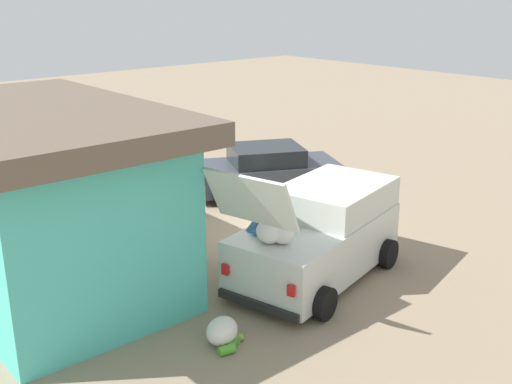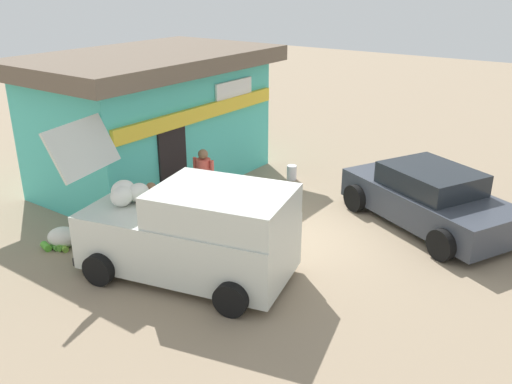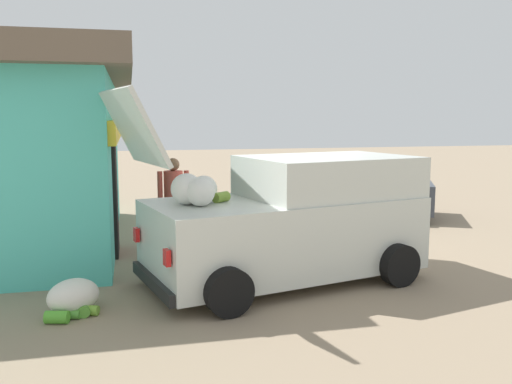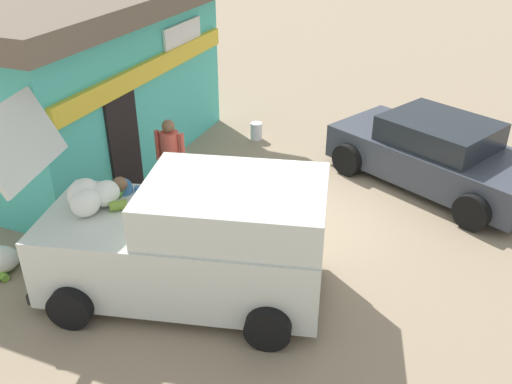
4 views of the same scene
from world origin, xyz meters
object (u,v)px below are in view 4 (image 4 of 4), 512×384
Objects in this scene: storefront_bar at (79,76)px; customer_bending at (125,205)px; parked_sedan at (436,154)px; paint_bucket at (256,131)px; delivery_van at (192,239)px; vendor_standing at (171,157)px.

customer_bending is at bearing -135.21° from storefront_bar.
paint_bucket is at bearing 79.25° from parked_sedan.
delivery_van reaches higher than vendor_standing.
paint_bucket is (5.10, -0.23, -0.71)m from customer_bending.
storefront_bar reaches higher than customer_bending.
vendor_standing is 3.52m from paint_bucket.
delivery_van is 5.63m from parked_sedan.
customer_bending is at bearing 177.38° from paint_bucket.
storefront_bar is 1.47× the size of delivery_van.
parked_sedan is at bearing -31.32° from delivery_van.
delivery_van is at bearing 148.68° from parked_sedan.
vendor_standing is 4.17× the size of paint_bucket.
storefront_bar reaches higher than vendor_standing.
storefront_bar is 3.11m from vendor_standing.
storefront_bar is 5.52m from delivery_van.
paint_bucket is at bearing 12.06° from delivery_van.
storefront_bar is 16.98× the size of paint_bucket.
vendor_standing is at bearing 3.88° from customer_bending.
delivery_van is 1.04× the size of parked_sedan.
customer_bending is (0.48, 1.43, -0.01)m from delivery_van.
customer_bending is (-4.32, 4.35, 0.26)m from parked_sedan.
storefront_bar is 4.07× the size of vendor_standing.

